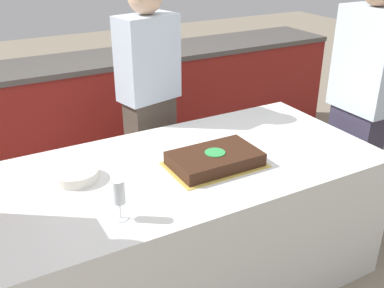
{
  "coord_description": "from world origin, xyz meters",
  "views": [
    {
      "loc": [
        -0.89,
        -1.75,
        1.79
      ],
      "look_at": [
        0.08,
        0.0,
        0.84
      ],
      "focal_mm": 42.0,
      "sensor_mm": 36.0,
      "label": 1
    }
  ],
  "objects_px": {
    "person_seated_right": "(360,105)",
    "person_cutting_cake": "(150,104)",
    "cake": "(215,159)",
    "wine_glass": "(119,193)",
    "plate_stack": "(76,175)"
  },
  "relations": [
    {
      "from": "plate_stack",
      "to": "person_seated_right",
      "type": "bearing_deg",
      "value": -3.61
    },
    {
      "from": "plate_stack",
      "to": "person_cutting_cake",
      "type": "height_order",
      "value": "person_cutting_cake"
    },
    {
      "from": "person_cutting_cake",
      "to": "person_seated_right",
      "type": "relative_size",
      "value": 0.97
    },
    {
      "from": "wine_glass",
      "to": "person_seated_right",
      "type": "xyz_separation_m",
      "value": [
        1.67,
        0.29,
        -0.03
      ]
    },
    {
      "from": "person_seated_right",
      "to": "cake",
      "type": "bearing_deg",
      "value": -85.56
    },
    {
      "from": "cake",
      "to": "wine_glass",
      "type": "distance_m",
      "value": 0.61
    },
    {
      "from": "person_seated_right",
      "to": "person_cutting_cake",
      "type": "bearing_deg",
      "value": -122.55
    },
    {
      "from": "wine_glass",
      "to": "cake",
      "type": "bearing_deg",
      "value": 19.73
    },
    {
      "from": "cake",
      "to": "person_seated_right",
      "type": "xyz_separation_m",
      "value": [
        1.1,
        0.08,
        0.06
      ]
    },
    {
      "from": "wine_glass",
      "to": "person_seated_right",
      "type": "relative_size",
      "value": 0.11
    },
    {
      "from": "plate_stack",
      "to": "person_cutting_cake",
      "type": "distance_m",
      "value": 0.87
    },
    {
      "from": "cake",
      "to": "plate_stack",
      "type": "xyz_separation_m",
      "value": [
        -0.64,
        0.19,
        -0.01
      ]
    },
    {
      "from": "cake",
      "to": "wine_glass",
      "type": "xyz_separation_m",
      "value": [
        -0.57,
        -0.21,
        0.08
      ]
    },
    {
      "from": "plate_stack",
      "to": "wine_glass",
      "type": "height_order",
      "value": "wine_glass"
    },
    {
      "from": "person_cutting_cake",
      "to": "person_seated_right",
      "type": "xyz_separation_m",
      "value": [
        1.1,
        -0.7,
        0.02
      ]
    }
  ]
}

